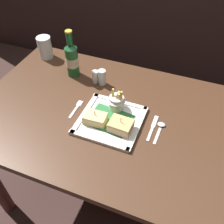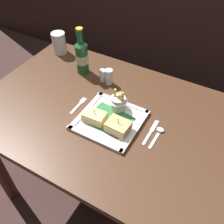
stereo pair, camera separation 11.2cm
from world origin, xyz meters
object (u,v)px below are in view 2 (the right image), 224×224
Objects in this scene: sandwich_half_right at (118,127)px; beer_bottle at (82,56)px; fries_cup at (119,101)px; spoon at (159,133)px; square_plate at (110,120)px; pepper_shaker at (109,78)px; dining_table at (114,133)px; water_glass at (59,44)px; salt_shaker at (103,76)px; sandwich_half_left at (94,117)px; fork at (79,105)px; knife at (151,131)px.

beer_bottle is (-0.38, 0.29, 0.07)m from sandwich_half_right.
fries_cup is 0.23m from spoon.
square_plate is 3.24× the size of pepper_shaker.
spoon is at bearing -0.09° from dining_table.
spoon is (0.76, -0.31, -0.05)m from water_glass.
dining_table is 0.26m from spoon.
sandwich_half_right is 0.93× the size of fries_cup.
spoon reaches higher than dining_table.
pepper_shaker reaches higher than salt_shaker.
fries_cup is at bearing 91.00° from square_plate.
salt_shaker is (-0.18, 0.15, -0.03)m from fries_cup.
sandwich_half_right is 0.18m from spoon.
sandwich_half_left is 0.13m from fries_cup.
fork is (0.13, -0.23, -0.10)m from beer_bottle.
dining_table is at bearing 96.47° from square_plate.
sandwich_half_left is at bearing -164.23° from spoon.
knife is at bearing -23.41° from beer_bottle.
dining_table is 10.64× the size of fork.
salt_shaker is at bearing 113.88° from sandwich_half_left.
beer_bottle reaches higher than knife.
sandwich_half_right is 1.21× the size of pepper_shaker.
salt_shaker is at bearing 154.08° from spoon.
square_plate is at bearing -38.73° from beer_bottle.
fries_cup is 0.69× the size of knife.
dining_table is 10.20× the size of spoon.
beer_bottle is 2.08× the size of fork.
beer_bottle is at bearing 156.59° from knife.
pepper_shaker is (-0.14, 0.15, -0.02)m from fries_cup.
knife is at bearing 2.44° from fork.
water_glass is 0.98× the size of spoon.
sandwich_half_right is at bearing -0.00° from sandwich_half_left.
dining_table is at bearing 179.91° from spoon.
water_glass is (-0.23, 0.10, -0.04)m from beer_bottle.
water_glass is (-0.55, 0.35, 0.05)m from square_plate.
water_glass is at bearing 162.71° from salt_shaker.
beer_bottle reaches higher than water_glass.
spoon is (0.22, 0.04, -0.00)m from square_plate.
water_glass is at bearing 158.11° from spoon.
fries_cup is 0.21m from pepper_shaker.
sandwich_half_left is at bearing -66.12° from salt_shaker.
fries_cup is at bearing 166.50° from knife.
knife is 1.22× the size of spoon.
square_plate is 0.07m from sandwich_half_right.
sandwich_half_left is (-0.06, -0.03, 0.02)m from square_plate.
fries_cup reaches higher than sandwich_half_right.
dining_table is at bearing -47.79° from salt_shaker.
sandwich_half_right is 0.36m from salt_shaker.
water_glass is (-0.60, 0.38, 0.02)m from sandwich_half_right.
beer_bottle is at bearing 141.27° from square_plate.
dining_table is 0.19m from fries_cup.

